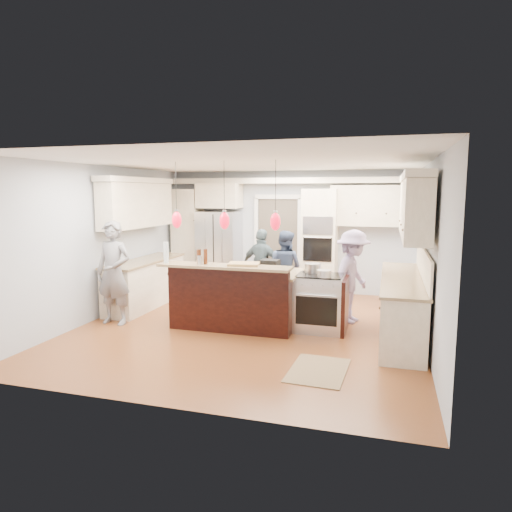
% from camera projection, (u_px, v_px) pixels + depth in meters
% --- Properties ---
extents(ground_plane, '(6.00, 6.00, 0.00)m').
position_uv_depth(ground_plane, '(250.00, 327.00, 7.62)').
color(ground_plane, brown).
rests_on(ground_plane, ground).
extents(room_shell, '(5.54, 6.04, 2.72)m').
position_uv_depth(room_shell, '(250.00, 218.00, 7.36)').
color(room_shell, '#B2BCC6').
rests_on(room_shell, ground).
extents(refrigerator, '(0.90, 0.70, 1.80)m').
position_uv_depth(refrigerator, '(219.00, 251.00, 10.43)').
color(refrigerator, '#B7B7BC').
rests_on(refrigerator, ground).
extents(oven_column, '(0.72, 0.69, 2.30)m').
position_uv_depth(oven_column, '(320.00, 243.00, 9.78)').
color(oven_column, '#F8E8C9').
rests_on(oven_column, ground).
extents(back_upper_cabinets, '(5.30, 0.61, 2.54)m').
position_uv_depth(back_upper_cabinets, '(254.00, 217.00, 10.22)').
color(back_upper_cabinets, '#F8E8C9').
rests_on(back_upper_cabinets, ground).
extents(right_counter_run, '(0.64, 3.10, 2.51)m').
position_uv_depth(right_counter_run, '(406.00, 269.00, 7.08)').
color(right_counter_run, '#F8E8C9').
rests_on(right_counter_run, ground).
extents(left_cabinets, '(0.64, 2.30, 2.51)m').
position_uv_depth(left_cabinets, '(143.00, 253.00, 8.91)').
color(left_cabinets, '#F8E8C9').
rests_on(left_cabinets, ground).
extents(kitchen_island, '(2.10, 1.46, 1.12)m').
position_uv_depth(kitchen_island, '(237.00, 297.00, 7.69)').
color(kitchen_island, black).
rests_on(kitchen_island, ground).
extents(island_range, '(0.82, 0.71, 0.92)m').
position_uv_depth(island_range, '(321.00, 303.00, 7.37)').
color(island_range, '#B7B7BC').
rests_on(island_range, ground).
extents(pendant_lights, '(1.75, 0.15, 1.03)m').
position_uv_depth(pendant_lights, '(224.00, 220.00, 6.95)').
color(pendant_lights, black).
rests_on(pendant_lights, ground).
extents(person_bar_end, '(0.66, 0.46, 1.76)m').
position_uv_depth(person_bar_end, '(114.00, 273.00, 7.70)').
color(person_bar_end, slate).
rests_on(person_bar_end, ground).
extents(person_far_left, '(0.86, 0.76, 1.49)m').
position_uv_depth(person_far_left, '(285.00, 268.00, 8.97)').
color(person_far_left, navy).
rests_on(person_far_left, ground).
extents(person_far_right, '(0.94, 0.52, 1.51)m').
position_uv_depth(person_far_right, '(262.00, 267.00, 9.10)').
color(person_far_right, '#455960').
rests_on(person_far_right, ground).
extents(person_range_side, '(0.86, 1.16, 1.60)m').
position_uv_depth(person_range_side, '(353.00, 277.00, 7.78)').
color(person_range_side, '#8B7AA4').
rests_on(person_range_side, ground).
extents(floor_rug, '(0.74, 1.04, 0.01)m').
position_uv_depth(floor_rug, '(318.00, 370.00, 5.74)').
color(floor_rug, olive).
rests_on(floor_rug, ground).
extents(water_bottle, '(0.10, 0.10, 0.33)m').
position_uv_depth(water_bottle, '(166.00, 253.00, 7.18)').
color(water_bottle, silver).
rests_on(water_bottle, kitchen_island).
extents(beer_bottle_a, '(0.07, 0.07, 0.22)m').
position_uv_depth(beer_bottle_a, '(198.00, 257.00, 7.12)').
color(beer_bottle_a, '#441D0C').
rests_on(beer_bottle_a, kitchen_island).
extents(beer_bottle_b, '(0.07, 0.07, 0.24)m').
position_uv_depth(beer_bottle_b, '(205.00, 257.00, 7.09)').
color(beer_bottle_b, '#441D0C').
rests_on(beer_bottle_b, kitchen_island).
extents(beer_bottle_c, '(0.08, 0.08, 0.23)m').
position_uv_depth(beer_bottle_c, '(199.00, 257.00, 7.12)').
color(beer_bottle_c, '#441D0C').
rests_on(beer_bottle_c, kitchen_island).
extents(drink_can, '(0.09, 0.09, 0.14)m').
position_uv_depth(drink_can, '(200.00, 260.00, 7.06)').
color(drink_can, '#B7B7BC').
rests_on(drink_can, kitchen_island).
extents(cutting_board, '(0.52, 0.41, 0.04)m').
position_uv_depth(cutting_board, '(244.00, 264.00, 7.00)').
color(cutting_board, tan).
rests_on(cutting_board, kitchen_island).
extents(pot_large, '(0.26, 0.26, 0.15)m').
position_uv_depth(pot_large, '(313.00, 268.00, 7.50)').
color(pot_large, '#B7B7BC').
rests_on(pot_large, island_range).
extents(pot_small, '(0.22, 0.22, 0.11)m').
position_uv_depth(pot_small, '(324.00, 274.00, 7.09)').
color(pot_small, '#B7B7BC').
rests_on(pot_small, island_range).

